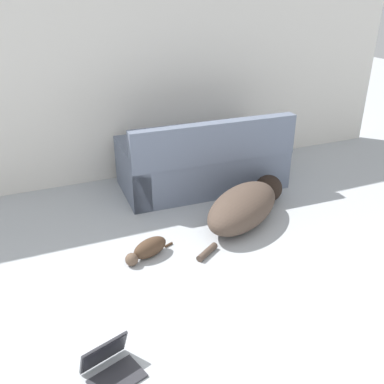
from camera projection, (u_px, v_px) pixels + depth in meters
wall_back at (103, 72)px, 4.77m from camera, size 7.82×0.06×2.59m
couch at (203, 164)px, 4.99m from camera, size 1.90×0.97×0.89m
dog at (246, 205)px, 4.29m from camera, size 1.40×1.05×0.38m
cat at (148, 249)px, 3.77m from camera, size 0.51×0.29×0.17m
laptop_open at (109, 363)px, 2.65m from camera, size 0.39×0.37×0.22m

